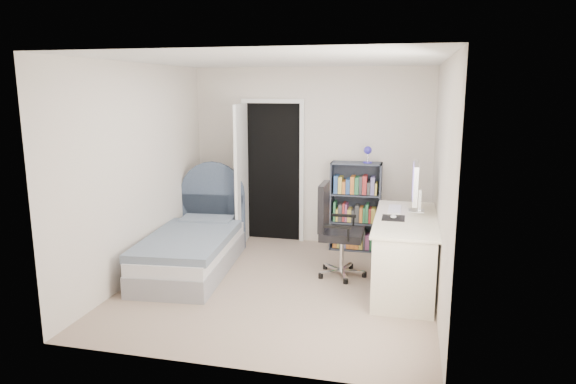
% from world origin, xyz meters
% --- Properties ---
extents(room_shell, '(3.50, 3.70, 2.60)m').
position_xyz_m(room_shell, '(0.00, 0.00, 1.25)').
color(room_shell, gray).
rests_on(room_shell, ground).
extents(door, '(0.92, 0.83, 2.06)m').
position_xyz_m(door, '(-0.78, 1.51, 1.03)').
color(door, black).
rests_on(door, ground).
extents(bed, '(1.10, 2.05, 1.22)m').
position_xyz_m(bed, '(-1.18, 0.30, 0.28)').
color(bed, gray).
rests_on(bed, ground).
extents(nightstand, '(0.41, 0.41, 0.60)m').
position_xyz_m(nightstand, '(-1.28, 1.59, 0.40)').
color(nightstand, tan).
rests_on(nightstand, ground).
extents(floor_lamp, '(0.21, 0.21, 1.48)m').
position_xyz_m(floor_lamp, '(-0.95, 1.24, 0.61)').
color(floor_lamp, silver).
rests_on(floor_lamp, ground).
extents(bookcase, '(0.68, 0.29, 1.45)m').
position_xyz_m(bookcase, '(0.69, 1.55, 0.56)').
color(bookcase, '#393F4E').
rests_on(bookcase, ground).
extents(desk, '(0.67, 1.67, 1.37)m').
position_xyz_m(desk, '(1.37, 0.27, 0.45)').
color(desk, beige).
rests_on(desk, ground).
extents(office_chair, '(0.56, 0.58, 1.12)m').
position_xyz_m(office_chair, '(0.55, 0.48, 0.61)').
color(office_chair, silver).
rests_on(office_chair, ground).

